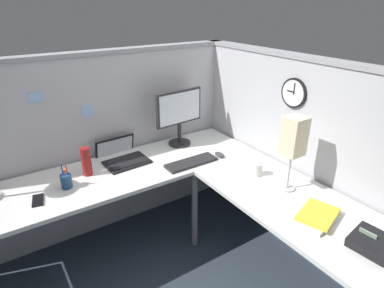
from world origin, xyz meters
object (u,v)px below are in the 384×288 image
at_px(office_phone, 373,244).
at_px(cell_phone, 38,200).
at_px(computer_mouse, 220,155).
at_px(book_stack, 316,216).
at_px(laptop, 122,156).
at_px(monitor, 179,114).
at_px(thermos_flask, 86,162).
at_px(pen_cup, 66,181).
at_px(wall_clock, 294,93).
at_px(desk_lamp_paper, 294,138).
at_px(keyboard, 191,162).
at_px(coffee_mug, 257,169).

bearing_deg(office_phone, cell_phone, 133.62).
relative_size(computer_mouse, book_stack, 0.32).
bearing_deg(laptop, monitor, -1.32).
height_order(cell_phone, thermos_flask, thermos_flask).
distance_m(pen_cup, wall_clock, 1.74).
xyz_separation_m(computer_mouse, wall_clock, (0.35, -0.39, 0.57)).
height_order(desk_lamp_paper, wall_clock, wall_clock).
relative_size(laptop, office_phone, 1.81).
bearing_deg(book_stack, pen_cup, 134.20).
bearing_deg(desk_lamp_paper, computer_mouse, 96.91).
distance_m(thermos_flask, desk_lamp_paper, 1.48).
distance_m(keyboard, wall_clock, 0.94).
relative_size(computer_mouse, coffee_mug, 1.08).
height_order(computer_mouse, coffee_mug, coffee_mug).
distance_m(desk_lamp_paper, coffee_mug, 0.43).
relative_size(pen_cup, thermos_flask, 0.82).
distance_m(keyboard, computer_mouse, 0.27).
relative_size(monitor, pen_cup, 2.78).
bearing_deg(pen_cup, thermos_flask, 29.12).
height_order(pen_cup, wall_clock, wall_clock).
xyz_separation_m(pen_cup, thermos_flask, (0.18, 0.10, 0.06)).
distance_m(monitor, cell_phone, 1.31).
xyz_separation_m(laptop, coffee_mug, (0.74, -0.81, 0.02)).
bearing_deg(thermos_flask, monitor, 6.29).
relative_size(laptop, thermos_flask, 1.81).
xyz_separation_m(keyboard, book_stack, (0.23, -1.00, 0.01)).
relative_size(keyboard, wall_clock, 1.95).
relative_size(monitor, cell_phone, 3.47).
distance_m(pen_cup, thermos_flask, 0.21).
bearing_deg(wall_clock, thermos_flask, 152.91).
xyz_separation_m(computer_mouse, cell_phone, (-1.40, 0.14, -0.01)).
distance_m(keyboard, cell_phone, 1.13).
distance_m(keyboard, book_stack, 1.03).
bearing_deg(book_stack, monitor, 94.59).
relative_size(office_phone, coffee_mug, 2.29).
distance_m(monitor, laptop, 0.62).
bearing_deg(book_stack, keyboard, 103.13).
distance_m(thermos_flask, wall_clock, 1.61).
relative_size(monitor, computer_mouse, 4.81).
xyz_separation_m(book_stack, desk_lamp_paper, (0.12, 0.33, 0.36)).
bearing_deg(monitor, pen_cup, -169.46).
xyz_separation_m(desk_lamp_paper, coffee_mug, (-0.04, 0.26, -0.34)).
bearing_deg(office_phone, keyboard, 101.09).
xyz_separation_m(computer_mouse, office_phone, (-0.01, -1.31, 0.02)).
height_order(monitor, computer_mouse, monitor).
distance_m(keyboard, desk_lamp_paper, 0.85).
bearing_deg(thermos_flask, coffee_mug, -33.68).
bearing_deg(desk_lamp_paper, book_stack, -109.53).
height_order(keyboard, thermos_flask, thermos_flask).
relative_size(computer_mouse, wall_clock, 0.47).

